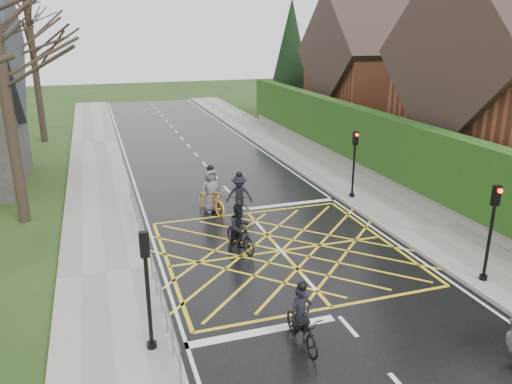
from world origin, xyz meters
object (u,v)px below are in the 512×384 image
cyclist_rear (302,324)px  cyclist_mid (240,200)px  cyclist_back (240,232)px  cyclist_front (212,197)px  cyclist_lead (211,196)px

cyclist_rear → cyclist_mid: 9.23m
cyclist_back → cyclist_front: (0.01, 4.22, -0.07)m
cyclist_back → cyclist_front: bearing=75.5°
cyclist_mid → cyclist_front: cyclist_mid is taller
cyclist_mid → cyclist_lead: (-1.03, 0.81, 0.02)m
cyclist_front → cyclist_back: bearing=-105.1°
cyclist_rear → cyclist_front: size_ratio=1.00×
cyclist_rear → cyclist_lead: (0.05, 9.98, 0.17)m
cyclist_front → cyclist_lead: (-0.06, -0.09, 0.09)m
cyclist_rear → cyclist_back: bearing=86.9°
cyclist_back → cyclist_lead: bearing=76.3°
cyclist_rear → cyclist_mid: bearing=81.2°
cyclist_back → cyclist_mid: bearing=59.2°
cyclist_rear → cyclist_mid: (1.08, 9.16, 0.15)m
cyclist_rear → cyclist_lead: size_ratio=0.79×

